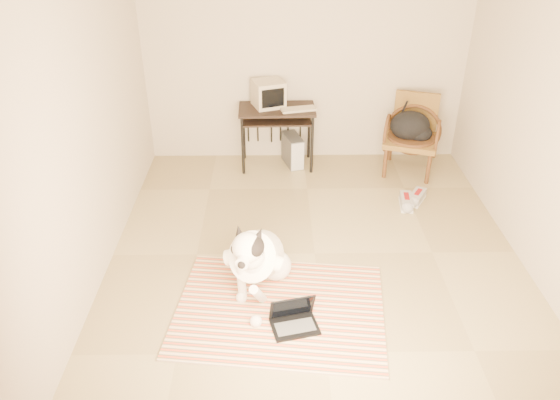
{
  "coord_description": "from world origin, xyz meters",
  "views": [
    {
      "loc": [
        -0.41,
        -4.39,
        3.21
      ],
      "look_at": [
        -0.35,
        -0.47,
        0.9
      ],
      "focal_mm": 35.0,
      "sensor_mm": 36.0,
      "label": 1
    }
  ],
  "objects_px": {
    "laptop": "(294,319)",
    "pc_tower": "(293,150)",
    "rattan_chair": "(412,135)",
    "dog": "(257,258)",
    "computer_desk": "(277,117)",
    "crt_monitor": "(268,94)",
    "backpack": "(412,127)"
  },
  "relations": [
    {
      "from": "laptop",
      "to": "backpack",
      "type": "height_order",
      "value": "backpack"
    },
    {
      "from": "rattan_chair",
      "to": "backpack",
      "type": "bearing_deg",
      "value": -117.76
    },
    {
      "from": "computer_desk",
      "to": "pc_tower",
      "type": "relative_size",
      "value": 2.1
    },
    {
      "from": "laptop",
      "to": "rattan_chair",
      "type": "bearing_deg",
      "value": 61.16
    },
    {
      "from": "laptop",
      "to": "backpack",
      "type": "distance_m",
      "value": 3.22
    },
    {
      "from": "crt_monitor",
      "to": "laptop",
      "type": "bearing_deg",
      "value": -86.02
    },
    {
      "from": "dog",
      "to": "laptop",
      "type": "height_order",
      "value": "dog"
    },
    {
      "from": "dog",
      "to": "computer_desk",
      "type": "relative_size",
      "value": 1.21
    },
    {
      "from": "crt_monitor",
      "to": "backpack",
      "type": "xyz_separation_m",
      "value": [
        1.75,
        -0.27,
        -0.33
      ]
    },
    {
      "from": "computer_desk",
      "to": "rattan_chair",
      "type": "distance_m",
      "value": 1.69
    },
    {
      "from": "dog",
      "to": "pc_tower",
      "type": "height_order",
      "value": "dog"
    },
    {
      "from": "laptop",
      "to": "crt_monitor",
      "type": "distance_m",
      "value": 3.18
    },
    {
      "from": "crt_monitor",
      "to": "pc_tower",
      "type": "distance_m",
      "value": 0.81
    },
    {
      "from": "pc_tower",
      "to": "backpack",
      "type": "relative_size",
      "value": 0.89
    },
    {
      "from": "crt_monitor",
      "to": "rattan_chair",
      "type": "xyz_separation_m",
      "value": [
        1.78,
        -0.21,
        -0.46
      ]
    },
    {
      "from": "laptop",
      "to": "pc_tower",
      "type": "bearing_deg",
      "value": 88.22
    },
    {
      "from": "rattan_chair",
      "to": "crt_monitor",
      "type": "bearing_deg",
      "value": 173.17
    },
    {
      "from": "crt_monitor",
      "to": "backpack",
      "type": "relative_size",
      "value": 0.88
    },
    {
      "from": "dog",
      "to": "computer_desk",
      "type": "distance_m",
      "value": 2.49
    },
    {
      "from": "crt_monitor",
      "to": "rattan_chair",
      "type": "relative_size",
      "value": 0.47
    },
    {
      "from": "laptop",
      "to": "dog",
      "type": "bearing_deg",
      "value": 121.06
    },
    {
      "from": "laptop",
      "to": "rattan_chair",
      "type": "height_order",
      "value": "rattan_chair"
    },
    {
      "from": "pc_tower",
      "to": "backpack",
      "type": "height_order",
      "value": "backpack"
    },
    {
      "from": "dog",
      "to": "laptop",
      "type": "relative_size",
      "value": 2.67
    },
    {
      "from": "rattan_chair",
      "to": "pc_tower",
      "type": "bearing_deg",
      "value": 173.69
    },
    {
      "from": "dog",
      "to": "computer_desk",
      "type": "height_order",
      "value": "dog"
    },
    {
      "from": "computer_desk",
      "to": "pc_tower",
      "type": "distance_m",
      "value": 0.52
    },
    {
      "from": "crt_monitor",
      "to": "pc_tower",
      "type": "height_order",
      "value": "crt_monitor"
    },
    {
      "from": "crt_monitor",
      "to": "rattan_chair",
      "type": "bearing_deg",
      "value": -6.83
    },
    {
      "from": "laptop",
      "to": "crt_monitor",
      "type": "height_order",
      "value": "crt_monitor"
    },
    {
      "from": "crt_monitor",
      "to": "backpack",
      "type": "height_order",
      "value": "crt_monitor"
    },
    {
      "from": "computer_desk",
      "to": "dog",
      "type": "bearing_deg",
      "value": -94.59
    }
  ]
}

